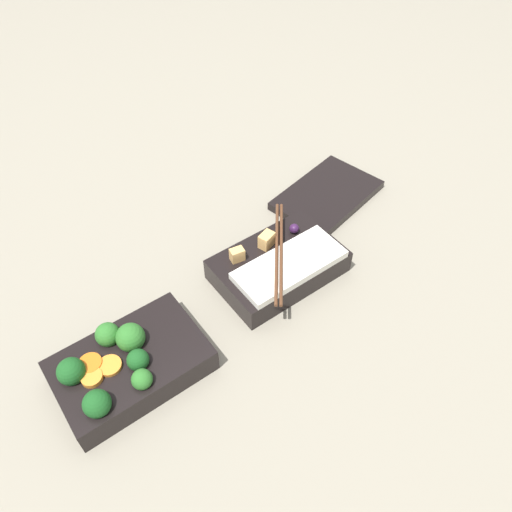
% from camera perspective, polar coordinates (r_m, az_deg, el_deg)
% --- Properties ---
extents(ground_plane, '(3.00, 3.00, 0.00)m').
position_cam_1_polar(ground_plane, '(0.75, -4.92, -7.30)').
color(ground_plane, gray).
extents(bento_tray_vegetable, '(0.20, 0.13, 0.07)m').
position_cam_1_polar(bento_tray_vegetable, '(0.70, -14.49, -11.93)').
color(bento_tray_vegetable, black).
rests_on(bento_tray_vegetable, ground_plane).
extents(bento_tray_rice, '(0.20, 0.17, 0.06)m').
position_cam_1_polar(bento_tray_rice, '(0.79, 2.69, -1.04)').
color(bento_tray_rice, black).
rests_on(bento_tray_rice, ground_plane).
extents(bento_lid, '(0.21, 0.16, 0.02)m').
position_cam_1_polar(bento_lid, '(0.94, 8.12, 6.89)').
color(bento_lid, black).
rests_on(bento_lid, ground_plane).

